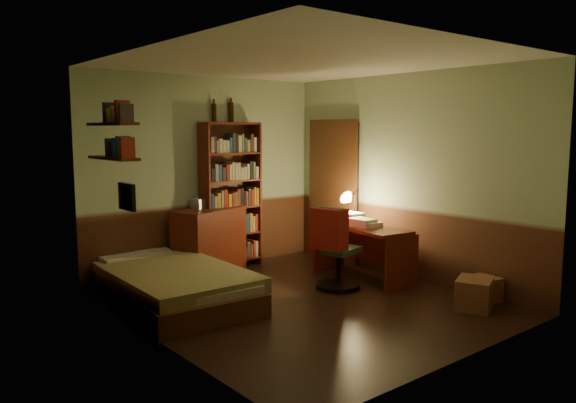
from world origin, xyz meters
TOP-DOWN VIEW (x-y plane):
  - floor at (0.00, 0.00)m, footprint 3.50×4.00m
  - ceiling at (0.00, 0.00)m, footprint 3.50×4.00m
  - wall_back at (0.00, 2.01)m, footprint 3.50×0.02m
  - wall_left at (-1.76, 0.00)m, footprint 0.02×4.00m
  - wall_right at (1.76, 0.00)m, footprint 0.02×4.00m
  - wall_front at (0.00, -2.01)m, footprint 3.50×0.02m
  - doorway at (1.72, 1.30)m, footprint 0.06×0.90m
  - door_trim at (1.69, 1.30)m, footprint 0.02×0.98m
  - bed at (-1.09, 0.97)m, footprint 1.34×2.29m
  - dresser at (-0.11, 1.76)m, footprint 1.07×0.76m
  - mini_stereo at (-0.15, 1.89)m, footprint 0.27×0.23m
  - bookshelf at (0.30, 1.85)m, footprint 0.86×0.29m
  - bottle_left at (0.12, 1.96)m, footprint 0.07×0.07m
  - bottle_right at (0.39, 1.96)m, footprint 0.08×0.08m
  - desk at (1.24, 0.26)m, footprint 0.68×1.34m
  - paper_stack at (1.33, 0.59)m, footprint 0.27×0.34m
  - desk_lamp at (1.50, 0.67)m, footprint 0.25×0.25m
  - office_chair at (0.71, 0.17)m, footprint 0.58×0.54m
  - red_jacket at (0.73, 0.19)m, footprint 0.37×0.46m
  - wall_shelf_lower at (-1.64, 1.10)m, footprint 0.20×0.90m
  - wall_shelf_upper at (-1.64, 1.10)m, footprint 0.20×0.90m
  - framed_picture at (-1.72, 0.60)m, footprint 0.04×0.32m
  - cardboard_box_a at (1.29, -1.31)m, footprint 0.53×0.49m
  - cardboard_box_b at (1.56, -1.21)m, footprint 0.42×0.37m

SIDE VIEW (x-z plane):
  - floor at x=0.00m, z-range -0.02..0.00m
  - cardboard_box_b at x=1.56m, z-range 0.00..0.27m
  - cardboard_box_a at x=1.29m, z-range 0.00..0.32m
  - bed at x=-1.09m, z-range 0.00..0.65m
  - desk at x=1.24m, z-range 0.00..0.69m
  - dresser at x=-0.11m, z-range 0.00..0.86m
  - office_chair at x=0.71m, z-range 0.00..1.00m
  - paper_stack at x=1.33m, z-range 0.69..0.81m
  - mini_stereo at x=-0.15m, z-range 0.86..0.99m
  - bookshelf at x=0.30m, z-range 0.00..1.99m
  - doorway at x=1.72m, z-range 0.00..2.00m
  - door_trim at x=1.69m, z-range -0.04..2.04m
  - desk_lamp at x=1.50m, z-range 0.69..1.34m
  - red_jacket at x=0.73m, z-range 1.00..1.49m
  - framed_picture at x=-1.72m, z-range 1.12..1.38m
  - wall_back at x=0.00m, z-range 0.00..2.60m
  - wall_left at x=-1.76m, z-range 0.00..2.60m
  - wall_right at x=1.76m, z-range 0.00..2.60m
  - wall_front at x=0.00m, z-range 0.00..2.60m
  - wall_shelf_lower at x=-1.64m, z-range 1.59..1.61m
  - wall_shelf_upper at x=-1.64m, z-range 1.94..1.96m
  - bottle_left at x=0.12m, z-range 1.99..2.24m
  - bottle_right at x=0.39m, z-range 1.99..2.26m
  - ceiling at x=0.00m, z-range 2.60..2.62m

